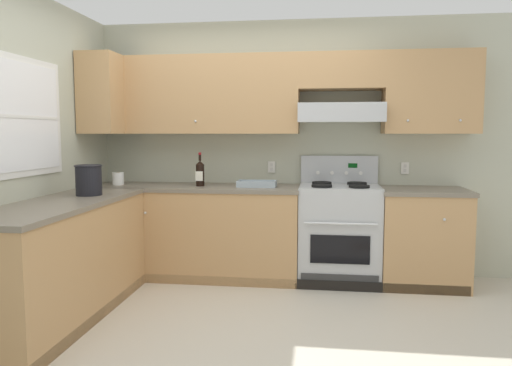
{
  "coord_description": "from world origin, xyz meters",
  "views": [
    {
      "loc": [
        0.71,
        -3.43,
        1.43
      ],
      "look_at": [
        0.16,
        0.7,
        1.0
      ],
      "focal_mm": 34.31,
      "sensor_mm": 36.0,
      "label": 1
    }
  ],
  "objects_px": {
    "wine_bottle": "(200,173)",
    "paper_towel_roll": "(118,179)",
    "bowl": "(257,185)",
    "bucket": "(89,179)",
    "stove": "(339,232)"
  },
  "relations": [
    {
      "from": "wine_bottle",
      "to": "paper_towel_roll",
      "type": "distance_m",
      "value": 0.85
    },
    {
      "from": "bowl",
      "to": "paper_towel_roll",
      "type": "distance_m",
      "value": 1.41
    },
    {
      "from": "bucket",
      "to": "paper_towel_roll",
      "type": "relative_size",
      "value": 2.03
    },
    {
      "from": "bowl",
      "to": "wine_bottle",
      "type": "bearing_deg",
      "value": -179.38
    },
    {
      "from": "bucket",
      "to": "paper_towel_roll",
      "type": "bearing_deg",
      "value": 97.05
    },
    {
      "from": "wine_bottle",
      "to": "bowl",
      "type": "xyz_separation_m",
      "value": [
        0.56,
        0.01,
        -0.11
      ]
    },
    {
      "from": "stove",
      "to": "wine_bottle",
      "type": "bearing_deg",
      "value": -178.13
    },
    {
      "from": "bowl",
      "to": "bucket",
      "type": "height_order",
      "value": "bucket"
    },
    {
      "from": "wine_bottle",
      "to": "bucket",
      "type": "height_order",
      "value": "wine_bottle"
    },
    {
      "from": "wine_bottle",
      "to": "paper_towel_roll",
      "type": "xyz_separation_m",
      "value": [
        -0.85,
        0.01,
        -0.07
      ]
    },
    {
      "from": "bowl",
      "to": "paper_towel_roll",
      "type": "relative_size",
      "value": 2.98
    },
    {
      "from": "wine_bottle",
      "to": "bowl",
      "type": "distance_m",
      "value": 0.57
    },
    {
      "from": "bowl",
      "to": "paper_towel_roll",
      "type": "xyz_separation_m",
      "value": [
        -1.41,
        0.01,
        0.04
      ]
    },
    {
      "from": "wine_bottle",
      "to": "bucket",
      "type": "relative_size",
      "value": 1.3
    },
    {
      "from": "stove",
      "to": "wine_bottle",
      "type": "xyz_separation_m",
      "value": [
        -1.35,
        -0.04,
        0.56
      ]
    }
  ]
}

